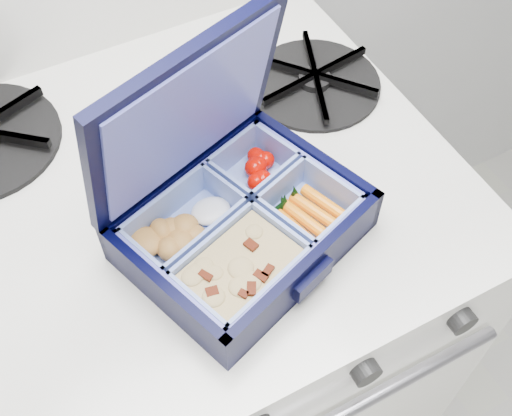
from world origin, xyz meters
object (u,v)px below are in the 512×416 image
burner_grate (315,78)px  fork (251,142)px  stove (206,332)px  bento_box (243,226)px

burner_grate → fork: size_ratio=0.89×
stove → fork: size_ratio=4.65×
stove → bento_box: size_ratio=3.86×
bento_box → burner_grate: bearing=23.1°
stove → burner_grate: bearing=12.1°
bento_box → stove: bearing=77.7°
burner_grate → fork: (-0.11, -0.05, -0.01)m
bento_box → fork: 0.13m
bento_box → burner_grate: size_ratio=1.35×
stove → bento_box: bearing=-83.3°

